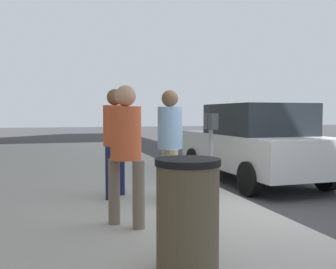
{
  "coord_description": "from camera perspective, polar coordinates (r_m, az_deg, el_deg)",
  "views": [
    {
      "loc": [
        -5.28,
        2.99,
        1.56
      ],
      "look_at": [
        1.19,
        1.13,
        1.2
      ],
      "focal_mm": 41.86,
      "sensor_mm": 36.0,
      "label": 1
    }
  ],
  "objects": [
    {
      "name": "trash_bin",
      "position": [
        3.56,
        2.87,
        -11.58
      ],
      "size": [
        0.59,
        0.59,
        1.01
      ],
      "color": "brown",
      "rests_on": "sidewalk_slab"
    },
    {
      "name": "pedestrian_at_meter",
      "position": [
        6.22,
        0.27,
        -0.21
      ],
      "size": [
        0.54,
        0.39,
        1.78
      ],
      "rotation": [
        0.0,
        0.0,
        -1.57
      ],
      "color": "tan",
      "rests_on": "sidewalk_slab"
    },
    {
      "name": "pedestrian_bystander",
      "position": [
        4.87,
        -6.16,
        -1.35
      ],
      "size": [
        0.43,
        0.41,
        1.76
      ],
      "rotation": [
        0.0,
        0.0,
        -0.83
      ],
      "color": "#726656",
      "rests_on": "sidewalk_slab"
    },
    {
      "name": "ground_plane",
      "position": [
        6.27,
        13.29,
        -11.4
      ],
      "size": [
        80.0,
        80.0,
        0.0
      ],
      "primitive_type": "plane",
      "color": "#38383A",
      "rests_on": "ground"
    },
    {
      "name": "parking_meter",
      "position": [
        6.43,
        6.27,
        -0.44
      ],
      "size": [
        0.36,
        0.12,
        1.41
      ],
      "color": "gray",
      "rests_on": "sidewalk_slab"
    },
    {
      "name": "parked_sedan_near",
      "position": [
        9.12,
        12.42,
        -1.16
      ],
      "size": [
        4.45,
        2.06,
        1.77
      ],
      "color": "silver",
      "rests_on": "ground_plane"
    },
    {
      "name": "parking_officer",
      "position": [
        6.6,
        -7.72,
        0.18
      ],
      "size": [
        0.48,
        0.4,
        1.81
      ],
      "rotation": [
        0.0,
        0.0,
        -2.17
      ],
      "color": "#191E4C",
      "rests_on": "sidewalk_slab"
    },
    {
      "name": "sidewalk_slab",
      "position": [
        5.49,
        -15.93,
        -12.73
      ],
      "size": [
        28.0,
        6.0,
        0.15
      ],
      "primitive_type": "cube",
      "color": "#A8A59E",
      "rests_on": "ground_plane"
    }
  ]
}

